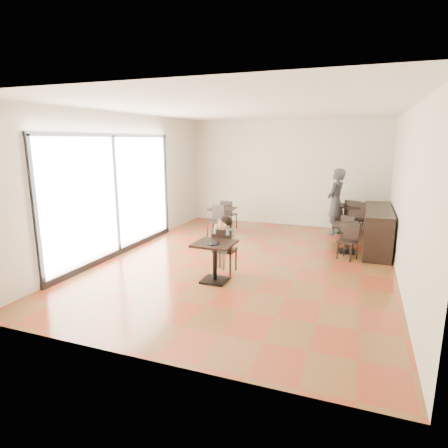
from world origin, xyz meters
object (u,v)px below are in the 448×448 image
at_px(chair_mid_a, 350,231).
at_px(cafe_table_mid, 347,239).
at_px(child, 225,244).
at_px(chair_left_a, 229,214).
at_px(child_table, 215,262).
at_px(chair_left_b, 215,222).
at_px(chair_mid_b, 348,242).
at_px(adult_patron, 336,202).
at_px(chair_back_b, 353,220).
at_px(cafe_table_left, 222,220).
at_px(child_chair, 225,250).
at_px(chair_back_a, 354,217).
at_px(cafe_table_back, 348,219).

bearing_deg(chair_mid_a, cafe_table_mid, 108.83).
relative_size(child, chair_left_a, 1.33).
relative_size(child_table, chair_left_b, 0.88).
height_order(chair_mid_a, chair_mid_b, same).
bearing_deg(child, cafe_table_mid, 45.64).
bearing_deg(chair_left_b, adult_patron, 35.16).
distance_m(chair_left_b, chair_back_b, 3.73).
bearing_deg(chair_left_b, chair_left_a, 98.65).
relative_size(adult_patron, chair_left_b, 2.14).
bearing_deg(cafe_table_left, child_chair, -68.58).
relative_size(chair_mid_b, chair_left_a, 0.93).
height_order(adult_patron, chair_back_a, adult_patron).
height_order(adult_patron, chair_left_a, adult_patron).
height_order(child, chair_mid_b, child).
distance_m(child_table, adult_patron, 4.93).
bearing_deg(chair_back_a, chair_left_b, 44.72).
bearing_deg(chair_left_b, cafe_table_back, 36.40).
bearing_deg(chair_mid_a, cafe_table_left, 19.87).
bearing_deg(child_table, cafe_table_mid, 51.79).
xyz_separation_m(adult_patron, chair_left_a, (-3.01, -0.40, -0.49)).
height_order(adult_patron, chair_left_b, adult_patron).
bearing_deg(chair_mid_b, cafe_table_back, 116.31).
xyz_separation_m(cafe_table_mid, chair_back_a, (0.10, 2.00, 0.15)).
relative_size(child, chair_back_a, 1.19).
distance_m(child_table, chair_mid_a, 4.06).
bearing_deg(chair_back_b, chair_left_a, -159.50).
bearing_deg(cafe_table_left, chair_back_b, 11.25).
relative_size(adult_patron, cafe_table_mid, 2.77).
bearing_deg(child_chair, child_table, 90.00).
bearing_deg(child, child_table, -90.00).
bearing_deg(chair_back_b, chair_mid_a, -74.99).
xyz_separation_m(child, chair_mid_a, (2.27, 2.82, -0.17)).
bearing_deg(chair_back_b, chair_left_b, -142.37).
xyz_separation_m(child, chair_left_a, (-1.20, 3.61, -0.14)).
bearing_deg(chair_back_b, chair_mid_b, -73.33).
distance_m(cafe_table_back, chair_back_b, 0.55).
bearing_deg(chair_left_b, cafe_table_left, 98.65).
height_order(child_chair, chair_left_a, child_chair).
distance_m(chair_mid_b, chair_left_b, 3.55).
height_order(adult_patron, chair_back_b, adult_patron).
distance_m(child_chair, chair_mid_b, 2.85).
height_order(child, cafe_table_left, child).
xyz_separation_m(cafe_table_mid, cafe_table_back, (-0.07, 2.00, 0.07)).
height_order(cafe_table_mid, chair_left_a, chair_left_a).
xyz_separation_m(cafe_table_back, chair_left_a, (-3.35, -0.66, 0.03)).
bearing_deg(child_chair, chair_left_a, -71.61).
height_order(child_table, child, child).
relative_size(cafe_table_left, chair_left_b, 0.83).
xyz_separation_m(chair_left_a, chair_left_b, (0.00, -1.10, 0.00)).
relative_size(child_chair, cafe_table_left, 1.27).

